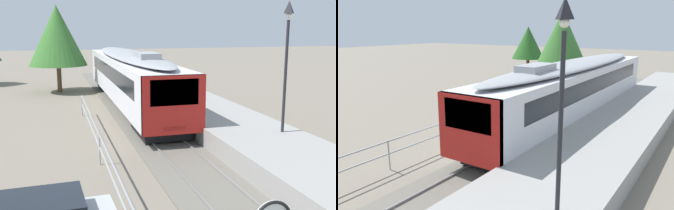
# 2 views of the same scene
# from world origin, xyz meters

# --- Properties ---
(ground_plane) EXTENTS (160.00, 160.00, 0.00)m
(ground_plane) POSITION_xyz_m (-3.00, 22.00, 0.00)
(ground_plane) COLOR slate
(track_rails) EXTENTS (3.20, 60.00, 0.14)m
(track_rails) POSITION_xyz_m (0.00, 22.00, 0.03)
(track_rails) COLOR #6B665B
(track_rails) RESTS_ON ground
(commuter_train) EXTENTS (2.82, 20.21, 3.74)m
(commuter_train) POSITION_xyz_m (0.00, 31.95, 2.15)
(commuter_train) COLOR silver
(commuter_train) RESTS_ON track_rails
(station_platform) EXTENTS (3.90, 60.00, 0.90)m
(station_platform) POSITION_xyz_m (3.25, 22.00, 0.45)
(station_platform) COLOR #999691
(station_platform) RESTS_ON ground
(platform_lamp_mid_platform) EXTENTS (0.34, 0.34, 5.35)m
(platform_lamp_mid_platform) POSITION_xyz_m (4.26, 20.42, 4.62)
(platform_lamp_mid_platform) COLOR #232328
(platform_lamp_mid_platform) RESTS_ON station_platform
(tree_behind_carpark) EXTENTS (3.62, 3.62, 5.68)m
(tree_behind_carpark) POSITION_xyz_m (-11.09, 45.62, 3.91)
(tree_behind_carpark) COLOR brown
(tree_behind_carpark) RESTS_ON ground
(tree_behind_station_far) EXTENTS (4.59, 4.59, 6.95)m
(tree_behind_station_far) POSITION_xyz_m (-4.37, 39.61, 4.55)
(tree_behind_station_far) COLOR brown
(tree_behind_station_far) RESTS_ON ground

